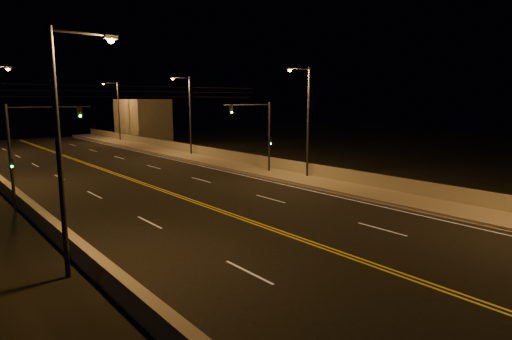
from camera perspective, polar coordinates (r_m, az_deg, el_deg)
road at (r=27.38m, az=-5.92°, el=-5.05°), size 18.00×120.00×0.02m
sidewalk at (r=34.31m, az=9.32°, el=-1.91°), size 3.60×120.00×0.30m
curb at (r=32.97m, az=7.16°, el=-2.46°), size 0.14×120.00×0.15m
parapet_wall at (r=35.43m, az=11.12°, el=-0.54°), size 0.30×120.00×1.00m
jersey_barrier at (r=23.67m, az=-25.36°, el=-7.14°), size 0.45×120.00×0.91m
distant_building_right at (r=75.05m, az=-14.89°, el=6.52°), size 6.00×10.00×6.78m
parapet_rail at (r=35.34m, az=11.15°, el=0.31°), size 0.06×120.00×0.06m
lane_markings at (r=27.31m, az=-5.84°, el=-5.05°), size 17.32×116.00×0.00m
streetlight_1 at (r=36.28m, az=6.68°, el=7.16°), size 2.55×0.28×9.43m
streetlight_2 at (r=51.64m, az=-9.04°, el=7.78°), size 2.55×0.28×9.43m
streetlight_3 at (r=71.52m, az=-18.06°, el=7.88°), size 2.55×0.28×9.43m
streetlight_4 at (r=17.52m, az=-24.07°, el=3.99°), size 2.55×0.28×9.43m
traffic_signal_right at (r=38.33m, az=0.69°, el=5.35°), size 5.11×0.31×6.54m
traffic_signal_left at (r=29.99m, az=-28.24°, el=3.08°), size 5.11×0.31×6.54m
overhead_wires at (r=34.86m, az=-14.89°, el=10.07°), size 22.00×0.03×0.83m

